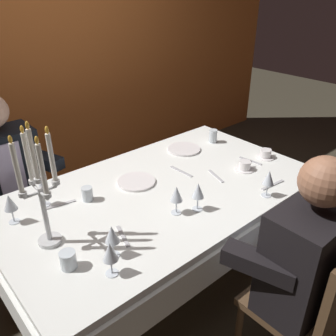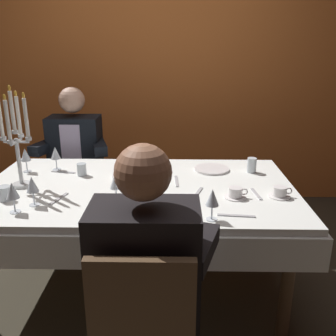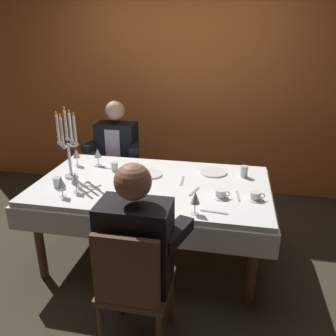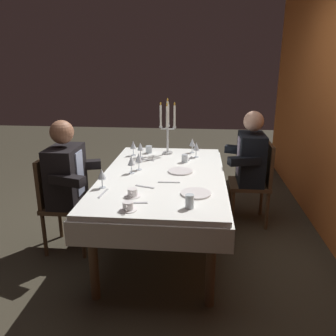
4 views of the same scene
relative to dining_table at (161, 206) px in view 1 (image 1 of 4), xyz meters
name	(u,v)px [view 1 (image 1 of 4)]	position (x,y,z in m)	size (l,w,h in m)	color
ground_plane	(162,280)	(0.00, 0.00, -0.62)	(12.00, 12.00, 0.00)	#393327
back_wall	(31,47)	(0.00, 1.66, 0.73)	(6.00, 0.12, 2.70)	orange
dining_table	(161,206)	(0.00, 0.00, 0.00)	(1.94, 1.14, 0.74)	white
candelabra	(40,190)	(-0.71, -0.02, 0.41)	(0.19, 0.19, 0.61)	silver
dinner_plate_0	(136,182)	(-0.07, 0.16, 0.13)	(0.23, 0.23, 0.01)	white
dinner_plate_1	(184,149)	(0.48, 0.31, 0.13)	(0.24, 0.24, 0.01)	white
wine_glass_0	(269,178)	(0.41, -0.45, 0.23)	(0.07, 0.07, 0.16)	silver
wine_glass_1	(110,253)	(-0.60, -0.39, 0.23)	(0.07, 0.07, 0.16)	silver
wine_glass_2	(112,235)	(-0.53, -0.30, 0.24)	(0.07, 0.07, 0.16)	silver
wine_glass_3	(198,191)	(0.01, -0.29, 0.23)	(0.07, 0.07, 0.16)	silver
wine_glass_4	(10,203)	(-0.78, 0.25, 0.23)	(0.07, 0.07, 0.16)	silver
wine_glass_5	(176,195)	(-0.10, -0.24, 0.23)	(0.07, 0.07, 0.16)	silver
wine_glass_6	(42,187)	(-0.59, 0.29, 0.24)	(0.07, 0.07, 0.16)	silver
water_tumbler_0	(213,136)	(0.74, 0.27, 0.17)	(0.06, 0.06, 0.10)	silver
water_tumbler_1	(87,194)	(-0.39, 0.18, 0.16)	(0.06, 0.06, 0.08)	silver
water_tumbler_2	(68,260)	(-0.72, -0.23, 0.16)	(0.07, 0.07, 0.08)	silver
coffee_cup_0	(245,166)	(0.57, -0.17, 0.15)	(0.13, 0.12, 0.06)	white
coffee_cup_1	(266,154)	(0.82, -0.16, 0.15)	(0.13, 0.12, 0.06)	white
knife_0	(181,171)	(0.24, 0.08, 0.12)	(0.19, 0.02, 0.01)	#B7B7BC
fork_1	(250,161)	(0.70, -0.12, 0.12)	(0.17, 0.02, 0.01)	#B7B7BC
spoon_2	(61,205)	(-0.53, 0.24, 0.12)	(0.17, 0.02, 0.01)	#B7B7BC
spoon_3	(216,176)	(0.36, -0.11, 0.12)	(0.17, 0.02, 0.01)	#B7B7BC
fork_4	(123,236)	(-0.43, -0.22, 0.12)	(0.17, 0.02, 0.01)	#B7B7BC
knife_5	(273,185)	(0.54, -0.41, 0.12)	(0.19, 0.02, 0.01)	#B7B7BC
seated_diner_0	(5,169)	(-0.61, 0.89, 0.11)	(0.63, 0.48, 1.24)	brown
seated_diner_1	(307,259)	(0.11, -0.89, 0.11)	(0.63, 0.48, 1.24)	brown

